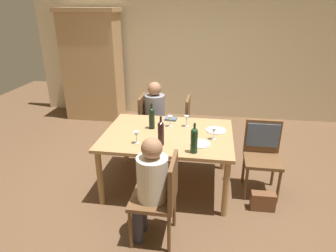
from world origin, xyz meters
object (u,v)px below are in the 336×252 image
object	(u,v)px
person_woman_host	(157,112)
person_man_bearded	(150,183)
wine_bottle_dark_red	(152,118)
wine_bottle_short_olive	(161,132)
wine_glass_near_left	(170,119)
wine_bottle_tall_green	(194,140)
dinner_plate_guest_left	(200,144)
dining_table	(168,139)
wine_glass_centre	(187,119)
wine_glass_near_right	(136,135)
chair_far_left	(150,119)
wine_glass_far	(214,131)
dinner_plate_host	(216,130)
handbag	(263,201)
chair_right_end	(262,146)
chair_far_right	(195,122)
chair_near	(162,194)
armoire_cabinet	(93,65)

from	to	relation	value
person_woman_host	person_man_bearded	distance (m)	1.98
wine_bottle_dark_red	wine_bottle_short_olive	distance (m)	0.49
wine_bottle_dark_red	wine_glass_near_left	world-z (taller)	wine_bottle_dark_red
wine_bottle_tall_green	dinner_plate_guest_left	distance (m)	0.26
dining_table	dinner_plate_guest_left	xyz separation A→B (m)	(0.41, -0.25, 0.08)
wine_glass_near_left	wine_bottle_tall_green	bearing A→B (deg)	-62.29
wine_glass_centre	wine_glass_near_right	world-z (taller)	same
wine_bottle_short_olive	wine_bottle_tall_green	bearing A→B (deg)	-19.53
chair_far_left	wine_glass_far	world-z (taller)	chair_far_left
wine_glass_centre	dinner_plate_host	bearing A→B (deg)	-14.28
wine_bottle_short_olive	wine_glass_centre	world-z (taller)	wine_bottle_short_olive
wine_glass_near_right	dinner_plate_host	size ratio (longest dim) A/B	0.59
person_woman_host	handbag	xyz separation A→B (m)	(1.51, -1.33, -0.55)
wine_glass_near_left	dinner_plate_guest_left	size ratio (longest dim) A/B	0.62
chair_right_end	wine_glass_near_right	xyz separation A→B (m)	(-1.50, -0.46, 0.26)
wine_glass_far	wine_bottle_tall_green	bearing A→B (deg)	-119.01
chair_far_right	chair_right_end	distance (m)	1.25
chair_near	wine_glass_near_left	distance (m)	1.25
armoire_cabinet	dinner_plate_guest_left	size ratio (longest dim) A/B	9.13
person_woman_host	wine_bottle_short_olive	bearing A→B (deg)	13.09
wine_glass_near_left	wine_glass_centre	size ratio (longest dim) A/B	1.00
person_woman_host	wine_bottle_tall_green	xyz separation A→B (m)	(0.69, -1.44, 0.24)
chair_far_right	dinner_plate_guest_left	distance (m)	1.25
chair_far_right	dinner_plate_host	distance (m)	0.90
person_woman_host	person_man_bearded	size ratio (longest dim) A/B	1.02
wine_bottle_tall_green	chair_right_end	bearing A→B (deg)	35.42
chair_right_end	dinner_plate_host	world-z (taller)	chair_right_end
wine_glass_near_left	wine_glass_far	size ratio (longest dim) A/B	1.00
chair_right_end	wine_bottle_dark_red	distance (m)	1.44
chair_right_end	dinner_plate_host	distance (m)	0.61
person_man_bearded	handbag	xyz separation A→B (m)	(1.21, 0.63, -0.54)
wine_glass_centre	person_woman_host	bearing A→B (deg)	127.32
wine_bottle_short_olive	wine_bottle_dark_red	bearing A→B (deg)	113.82
handbag	wine_glass_near_right	bearing A→B (deg)	179.37
chair_near	wine_glass_centre	world-z (taller)	chair_near
wine_bottle_dark_red	handbag	bearing A→B (deg)	-18.71
armoire_cabinet	chair_near	bearing A→B (deg)	-59.12
wine_bottle_tall_green	wine_glass_centre	distance (m)	0.75
wine_bottle_short_olive	dinner_plate_guest_left	world-z (taller)	wine_bottle_short_olive
chair_far_right	person_woman_host	size ratio (longest dim) A/B	0.80
person_woman_host	wine_bottle_tall_green	world-z (taller)	person_woman_host
chair_far_right	wine_glass_centre	world-z (taller)	chair_far_right
chair_far_left	wine_bottle_short_olive	xyz separation A→B (m)	(0.42, -1.30, 0.37)
wine_bottle_dark_red	wine_glass_near_right	xyz separation A→B (m)	(-0.09, -0.46, -0.04)
chair_right_end	wine_glass_far	world-z (taller)	chair_right_end
wine_bottle_dark_red	handbag	xyz separation A→B (m)	(1.41, -0.48, -0.79)
chair_far_right	person_man_bearded	size ratio (longest dim) A/B	0.82
chair_far_right	wine_glass_near_right	xyz separation A→B (m)	(-0.59, -1.31, 0.32)
dining_table	wine_glass_near_right	world-z (taller)	wine_glass_near_right
chair_right_end	wine_bottle_dark_red	world-z (taller)	wine_bottle_dark_red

